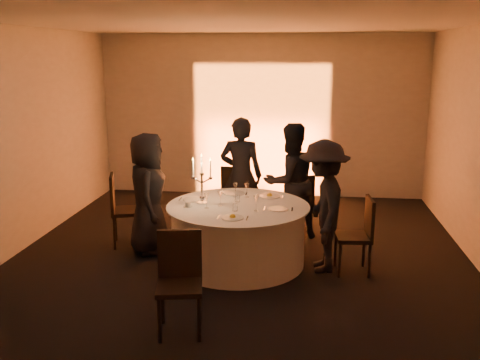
# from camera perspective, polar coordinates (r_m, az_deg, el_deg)

# --- Properties ---
(floor) EXTENTS (7.00, 7.00, 0.00)m
(floor) POSITION_cam_1_polar(r_m,az_deg,el_deg) (6.97, -0.20, -8.81)
(floor) COLOR black
(floor) RESTS_ON ground
(ceiling) EXTENTS (7.00, 7.00, 0.00)m
(ceiling) POSITION_cam_1_polar(r_m,az_deg,el_deg) (6.47, -0.22, 16.63)
(ceiling) COLOR silver
(ceiling) RESTS_ON wall_back
(wall_back) EXTENTS (7.00, 0.00, 7.00)m
(wall_back) POSITION_cam_1_polar(r_m,az_deg,el_deg) (10.01, 2.30, 6.82)
(wall_back) COLOR #B5B0A8
(wall_back) RESTS_ON floor
(wall_front) EXTENTS (7.00, 0.00, 7.00)m
(wall_front) POSITION_cam_1_polar(r_m,az_deg,el_deg) (3.22, -8.03, -7.19)
(wall_front) COLOR #B5B0A8
(wall_front) RESTS_ON floor
(wall_left) EXTENTS (0.00, 7.00, 7.00)m
(wall_left) POSITION_cam_1_polar(r_m,az_deg,el_deg) (7.54, -23.52, 3.62)
(wall_left) COLOR #B5B0A8
(wall_left) RESTS_ON floor
(uplighter_fixture) EXTENTS (0.25, 0.12, 0.10)m
(uplighter_fixture) POSITION_cam_1_polar(r_m,az_deg,el_deg) (9.98, 2.08, -1.67)
(uplighter_fixture) COLOR black
(uplighter_fixture) RESTS_ON floor
(banquet_table) EXTENTS (1.80, 1.80, 0.77)m
(banquet_table) POSITION_cam_1_polar(r_m,az_deg,el_deg) (6.84, -0.20, -5.82)
(banquet_table) COLOR black
(banquet_table) RESTS_ON floor
(chair_left) EXTENTS (0.56, 0.56, 1.01)m
(chair_left) POSITION_cam_1_polar(r_m,az_deg,el_deg) (7.61, -12.52, -2.67)
(chair_left) COLOR black
(chair_left) RESTS_ON floor
(chair_back_left) EXTENTS (0.46, 0.46, 0.93)m
(chair_back_left) POSITION_cam_1_polar(r_m,az_deg,el_deg) (8.44, -0.48, -1.15)
(chair_back_left) COLOR black
(chair_back_left) RESTS_ON floor
(chair_back_right) EXTENTS (0.54, 0.54, 0.91)m
(chair_back_right) POSITION_cam_1_polar(r_m,az_deg,el_deg) (7.93, 6.27, -2.25)
(chair_back_right) COLOR black
(chair_back_right) RESTS_ON floor
(chair_right) EXTENTS (0.45, 0.45, 0.94)m
(chair_right) POSITION_cam_1_polar(r_m,az_deg,el_deg) (6.67, 12.65, -5.33)
(chair_right) COLOR black
(chair_right) RESTS_ON floor
(chair_front) EXTENTS (0.50, 0.50, 0.98)m
(chair_front) POSITION_cam_1_polar(r_m,az_deg,el_deg) (5.24, -6.45, -10.10)
(chair_front) COLOR black
(chair_front) RESTS_ON floor
(guest_left) EXTENTS (0.68, 0.89, 1.63)m
(guest_left) POSITION_cam_1_polar(r_m,az_deg,el_deg) (7.22, -9.78, -1.43)
(guest_left) COLOR black
(guest_left) RESTS_ON floor
(guest_back_left) EXTENTS (0.67, 0.47, 1.74)m
(guest_back_left) POSITION_cam_1_polar(r_m,az_deg,el_deg) (7.92, 0.11, 0.50)
(guest_back_left) COLOR black
(guest_back_left) RESTS_ON floor
(guest_back_right) EXTENTS (1.03, 0.96, 1.69)m
(guest_back_right) POSITION_cam_1_polar(r_m,az_deg,el_deg) (7.68, 5.37, -0.18)
(guest_back_right) COLOR black
(guest_back_right) RESTS_ON floor
(guest_right) EXTENTS (0.68, 1.10, 1.63)m
(guest_right) POSITION_cam_1_polar(r_m,az_deg,el_deg) (6.59, 8.86, -2.78)
(guest_right) COLOR black
(guest_right) RESTS_ON floor
(plate_left) EXTENTS (0.36, 0.26, 0.01)m
(plate_left) POSITION_cam_1_polar(r_m,az_deg,el_deg) (6.99, -5.02, -2.08)
(plate_left) COLOR silver
(plate_left) RESTS_ON banquet_table
(plate_back_left) EXTENTS (0.36, 0.29, 0.01)m
(plate_back_left) POSITION_cam_1_polar(r_m,az_deg,el_deg) (7.27, -0.65, -1.42)
(plate_back_left) COLOR silver
(plate_back_left) RESTS_ON banquet_table
(plate_back_right) EXTENTS (0.35, 0.28, 0.08)m
(plate_back_right) POSITION_cam_1_polar(r_m,az_deg,el_deg) (7.12, 3.17, -1.67)
(plate_back_right) COLOR silver
(plate_back_right) RESTS_ON banquet_table
(plate_right) EXTENTS (0.36, 0.25, 0.01)m
(plate_right) POSITION_cam_1_polar(r_m,az_deg,el_deg) (6.56, 4.09, -3.09)
(plate_right) COLOR silver
(plate_right) RESTS_ON banquet_table
(plate_front) EXTENTS (0.36, 0.26, 0.08)m
(plate_front) POSITION_cam_1_polar(r_m,az_deg,el_deg) (6.19, -0.80, -3.95)
(plate_front) COLOR silver
(plate_front) RESTS_ON banquet_table
(coffee_cup) EXTENTS (0.11, 0.11, 0.07)m
(coffee_cup) POSITION_cam_1_polar(r_m,az_deg,el_deg) (6.68, -5.59, -2.62)
(coffee_cup) COLOR silver
(coffee_cup) RESTS_ON banquet_table
(candelabra) EXTENTS (0.27, 0.13, 0.65)m
(candelabra) POSITION_cam_1_polar(r_m,az_deg,el_deg) (6.76, -4.08, -0.67)
(candelabra) COLOR silver
(candelabra) RESTS_ON banquet_table
(wine_glass_a) EXTENTS (0.07, 0.07, 0.19)m
(wine_glass_a) POSITION_cam_1_polar(r_m,az_deg,el_deg) (6.57, -3.59, -1.86)
(wine_glass_a) COLOR white
(wine_glass_a) RESTS_ON banquet_table
(wine_glass_b) EXTENTS (0.07, 0.07, 0.19)m
(wine_glass_b) POSITION_cam_1_polar(r_m,az_deg,el_deg) (6.44, 1.73, -2.15)
(wine_glass_b) COLOR white
(wine_glass_b) RESTS_ON banquet_table
(wine_glass_c) EXTENTS (0.07, 0.07, 0.19)m
(wine_glass_c) POSITION_cam_1_polar(r_m,az_deg,el_deg) (6.65, -2.13, -1.65)
(wine_glass_c) COLOR white
(wine_glass_c) RESTS_ON banquet_table
(wine_glass_d) EXTENTS (0.07, 0.07, 0.19)m
(wine_glass_d) POSITION_cam_1_polar(r_m,az_deg,el_deg) (7.07, -0.49, -0.75)
(wine_glass_d) COLOR white
(wine_glass_d) RESTS_ON banquet_table
(wine_glass_e) EXTENTS (0.07, 0.07, 0.19)m
(wine_glass_e) POSITION_cam_1_polar(r_m,az_deg,el_deg) (7.06, 0.75, -0.78)
(wine_glass_e) COLOR white
(wine_glass_e) RESTS_ON banquet_table
(tumbler_a) EXTENTS (0.07, 0.07, 0.09)m
(tumbler_a) POSITION_cam_1_polar(r_m,az_deg,el_deg) (6.86, -0.28, -1.99)
(tumbler_a) COLOR white
(tumbler_a) RESTS_ON banquet_table
(tumbler_b) EXTENTS (0.07, 0.07, 0.09)m
(tumbler_b) POSITION_cam_1_polar(r_m,az_deg,el_deg) (6.46, -0.52, -2.94)
(tumbler_b) COLOR white
(tumbler_b) RESTS_ON banquet_table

